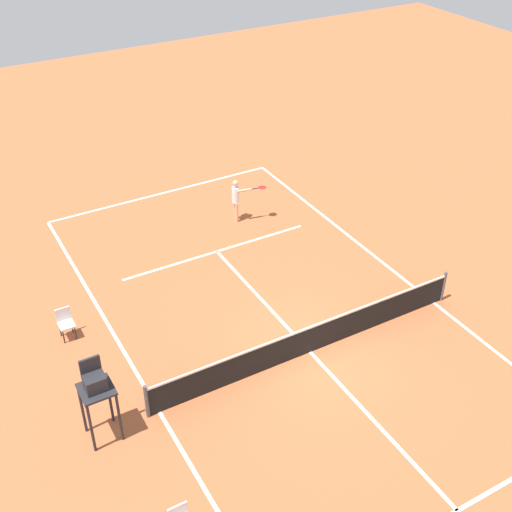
{
  "coord_description": "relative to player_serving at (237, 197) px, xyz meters",
  "views": [
    {
      "loc": [
        8.34,
        11.64,
        12.97
      ],
      "look_at": [
        -0.48,
        -4.0,
        0.8
      ],
      "focal_mm": 46.75,
      "sensor_mm": 36.0,
      "label": 1
    }
  ],
  "objects": [
    {
      "name": "tennis_net",
      "position": [
        1.64,
        7.49,
        -0.5
      ],
      "size": [
        9.99,
        0.1,
        1.07
      ],
      "color": "#4C4C51",
      "rests_on": "ground"
    },
    {
      "name": "ground_plane",
      "position": [
        1.64,
        7.49,
        -1.0
      ],
      "size": [
        60.0,
        60.0,
        0.0
      ],
      "primitive_type": "plane",
      "color": "#AD5933"
    },
    {
      "name": "courtside_chair_mid",
      "position": [
        7.48,
        3.4,
        -0.46
      ],
      "size": [
        0.44,
        0.46,
        0.95
      ],
      "color": "#262626",
      "rests_on": "ground"
    },
    {
      "name": "tennis_ball",
      "position": [
        1.12,
        1.51,
        -0.96
      ],
      "size": [
        0.07,
        0.07,
        0.07
      ],
      "primitive_type": "sphere",
      "color": "#CCE033",
      "rests_on": "ground"
    },
    {
      "name": "player_serving",
      "position": [
        0.0,
        0.0,
        0.0
      ],
      "size": [
        1.23,
        0.76,
        1.68
      ],
      "rotation": [
        0.0,
        0.0,
        1.38
      ],
      "color": "#D8A884",
      "rests_on": "ground"
    },
    {
      "name": "umpire_chair",
      "position": [
        7.76,
        7.5,
        0.61
      ],
      "size": [
        0.8,
        0.8,
        2.41
      ],
      "color": "#232328",
      "rests_on": "ground"
    },
    {
      "name": "court_lines",
      "position": [
        1.64,
        7.49,
        -0.99
      ],
      "size": [
        9.39,
        21.75,
        0.01
      ],
      "color": "white",
      "rests_on": "ground"
    }
  ]
}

